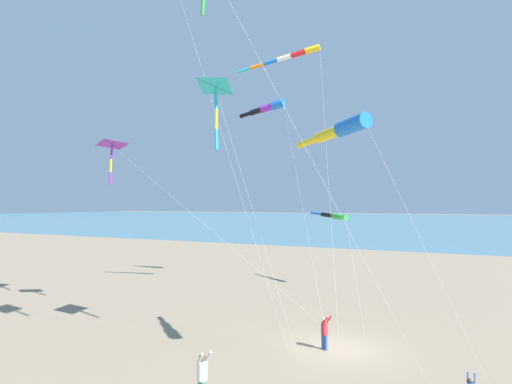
{
  "coord_description": "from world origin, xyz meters",
  "views": [
    {
      "loc": [
        20.06,
        5.44,
        7.04
      ],
      "look_at": [
        -2.48,
        -5.61,
        7.78
      ],
      "focal_mm": 29.08,
      "sensor_mm": 36.0,
      "label": 1
    }
  ],
  "objects_px": {
    "kite_windsock_long_streamer_left": "(289,57)",
    "kite_windsock_long_streamer_right": "(268,108)",
    "kite_delta_magenta_far_left": "(216,87)",
    "kite_delta_rainbow_low_near": "(113,145)",
    "person_adult_flyer": "(202,374)",
    "kite_windsock_striped_overhead": "(333,216)",
    "person_child_grey_jacket": "(325,331)",
    "kite_windsock_blue_topmost": "(339,130)"
  },
  "relations": [
    {
      "from": "person_adult_flyer",
      "to": "kite_windsock_blue_topmost",
      "type": "relative_size",
      "value": 0.18
    },
    {
      "from": "person_adult_flyer",
      "to": "kite_delta_rainbow_low_near",
      "type": "relative_size",
      "value": 0.13
    },
    {
      "from": "kite_windsock_striped_overhead",
      "to": "kite_windsock_blue_topmost",
      "type": "xyz_separation_m",
      "value": [
        17.97,
        5.27,
        4.03
      ]
    },
    {
      "from": "kite_windsock_long_streamer_left",
      "to": "kite_delta_rainbow_low_near",
      "type": "xyz_separation_m",
      "value": [
        8.67,
        -8.91,
        -7.2
      ]
    },
    {
      "from": "person_child_grey_jacket",
      "to": "kite_windsock_striped_overhead",
      "type": "xyz_separation_m",
      "value": [
        -14.98,
        -3.71,
        5.12
      ]
    },
    {
      "from": "kite_windsock_long_streamer_right",
      "to": "kite_delta_rainbow_low_near",
      "type": "distance_m",
      "value": 14.92
    },
    {
      "from": "kite_delta_rainbow_low_near",
      "to": "person_adult_flyer",
      "type": "bearing_deg",
      "value": 57.89
    },
    {
      "from": "person_child_grey_jacket",
      "to": "kite_windsock_long_streamer_left",
      "type": "height_order",
      "value": "kite_windsock_long_streamer_left"
    },
    {
      "from": "kite_delta_rainbow_low_near",
      "to": "person_child_grey_jacket",
      "type": "bearing_deg",
      "value": 88.54
    },
    {
      "from": "person_adult_flyer",
      "to": "kite_delta_magenta_far_left",
      "type": "xyz_separation_m",
      "value": [
        -4.43,
        -2.2,
        11.67
      ]
    },
    {
      "from": "kite_delta_rainbow_low_near",
      "to": "kite_windsock_long_streamer_left",
      "type": "bearing_deg",
      "value": 134.23
    },
    {
      "from": "kite_delta_magenta_far_left",
      "to": "kite_windsock_long_streamer_right",
      "type": "relative_size",
      "value": 0.81
    },
    {
      "from": "person_adult_flyer",
      "to": "kite_windsock_striped_overhead",
      "type": "height_order",
      "value": "kite_windsock_striped_overhead"
    },
    {
      "from": "kite_windsock_long_streamer_left",
      "to": "kite_windsock_long_streamer_right",
      "type": "bearing_deg",
      "value": -140.08
    },
    {
      "from": "kite_delta_magenta_far_left",
      "to": "kite_delta_rainbow_low_near",
      "type": "xyz_separation_m",
      "value": [
        -3.08,
        -9.77,
        -1.8
      ]
    },
    {
      "from": "person_adult_flyer",
      "to": "kite_windsock_long_streamer_right",
      "type": "distance_m",
      "value": 26.24
    },
    {
      "from": "kite_delta_magenta_far_left",
      "to": "kite_windsock_blue_topmost",
      "type": "relative_size",
      "value": 1.25
    },
    {
      "from": "kite_windsock_striped_overhead",
      "to": "kite_delta_magenta_far_left",
      "type": "xyz_separation_m",
      "value": [
        17.7,
        -0.81,
        6.66
      ]
    },
    {
      "from": "kite_delta_magenta_far_left",
      "to": "kite_windsock_long_streamer_left",
      "type": "height_order",
      "value": "kite_windsock_long_streamer_left"
    },
    {
      "from": "person_child_grey_jacket",
      "to": "kite_windsock_long_streamer_right",
      "type": "relative_size",
      "value": 0.1
    },
    {
      "from": "kite_windsock_long_streamer_left",
      "to": "kite_delta_rainbow_low_near",
      "type": "relative_size",
      "value": 1.27
    },
    {
      "from": "person_adult_flyer",
      "to": "kite_delta_rainbow_low_near",
      "type": "distance_m",
      "value": 17.24
    },
    {
      "from": "person_adult_flyer",
      "to": "kite_windsock_long_streamer_left",
      "type": "xyz_separation_m",
      "value": [
        -16.18,
        -3.07,
        17.07
      ]
    },
    {
      "from": "kite_windsock_long_streamer_right",
      "to": "person_adult_flyer",
      "type": "bearing_deg",
      "value": 18.32
    },
    {
      "from": "kite_windsock_long_streamer_right",
      "to": "kite_delta_rainbow_low_near",
      "type": "xyz_separation_m",
      "value": [
        13.21,
        -5.11,
        -4.7
      ]
    },
    {
      "from": "kite_windsock_striped_overhead",
      "to": "person_child_grey_jacket",
      "type": "bearing_deg",
      "value": 13.92
    },
    {
      "from": "person_child_grey_jacket",
      "to": "kite_windsock_blue_topmost",
      "type": "height_order",
      "value": "kite_windsock_blue_topmost"
    },
    {
      "from": "kite_windsock_long_streamer_left",
      "to": "kite_delta_rainbow_low_near",
      "type": "distance_m",
      "value": 14.37
    },
    {
      "from": "person_child_grey_jacket",
      "to": "kite_delta_magenta_far_left",
      "type": "height_order",
      "value": "kite_delta_magenta_far_left"
    },
    {
      "from": "kite_windsock_long_streamer_right",
      "to": "kite_delta_rainbow_low_near",
      "type": "relative_size",
      "value": 1.1
    },
    {
      "from": "person_adult_flyer",
      "to": "kite_windsock_striped_overhead",
      "type": "xyz_separation_m",
      "value": [
        -22.13,
        -1.39,
        5.0
      ]
    },
    {
      "from": "kite_delta_magenta_far_left",
      "to": "kite_windsock_long_streamer_left",
      "type": "xyz_separation_m",
      "value": [
        -11.75,
        -0.86,
        5.41
      ]
    },
    {
      "from": "kite_windsock_striped_overhead",
      "to": "kite_delta_magenta_far_left",
      "type": "bearing_deg",
      "value": -2.62
    },
    {
      "from": "kite_delta_magenta_far_left",
      "to": "kite_windsock_long_streamer_right",
      "type": "distance_m",
      "value": 17.19
    },
    {
      "from": "person_adult_flyer",
      "to": "kite_windsock_long_streamer_right",
      "type": "height_order",
      "value": "kite_windsock_long_streamer_right"
    },
    {
      "from": "kite_windsock_blue_topmost",
      "to": "kite_delta_rainbow_low_near",
      "type": "distance_m",
      "value": 16.22
    },
    {
      "from": "person_adult_flyer",
      "to": "kite_windsock_long_streamer_left",
      "type": "height_order",
      "value": "kite_windsock_long_streamer_left"
    },
    {
      "from": "kite_windsock_striped_overhead",
      "to": "kite_windsock_long_streamer_right",
      "type": "xyz_separation_m",
      "value": [
        1.41,
        -5.47,
        9.56
      ]
    },
    {
      "from": "person_adult_flyer",
      "to": "person_child_grey_jacket",
      "type": "height_order",
      "value": "person_adult_flyer"
    },
    {
      "from": "person_child_grey_jacket",
      "to": "kite_windsock_long_streamer_left",
      "type": "xyz_separation_m",
      "value": [
        -9.03,
        -5.39,
        17.19
      ]
    },
    {
      "from": "kite_delta_magenta_far_left",
      "to": "kite_delta_rainbow_low_near",
      "type": "relative_size",
      "value": 0.89
    },
    {
      "from": "person_adult_flyer",
      "to": "person_child_grey_jacket",
      "type": "xyz_separation_m",
      "value": [
        -7.15,
        2.32,
        -0.12
      ]
    }
  ]
}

